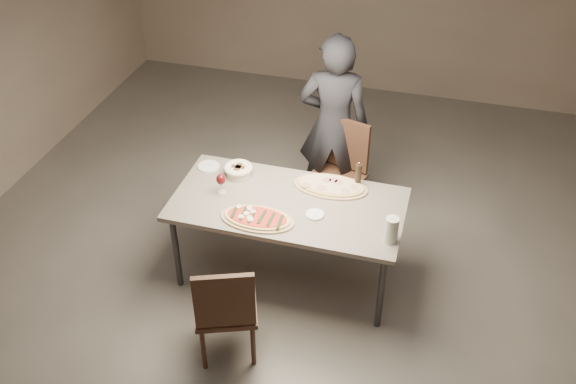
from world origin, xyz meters
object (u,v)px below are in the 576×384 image
(dining_table, at_px, (288,208))
(chair_near, at_px, (226,307))
(bread_basket, at_px, (238,169))
(carafe, at_px, (391,230))
(diner, at_px, (333,125))
(ham_pizza, at_px, (331,186))
(zucchini_pizza, at_px, (257,218))
(pepper_mill_left, at_px, (392,227))
(chair_far, at_px, (339,167))

(dining_table, distance_m, chair_near, 0.99)
(bread_basket, height_order, chair_near, chair_near)
(carafe, bearing_deg, chair_near, -144.47)
(diner, bearing_deg, ham_pizza, 93.70)
(zucchini_pizza, height_order, pepper_mill_left, pepper_mill_left)
(dining_table, bearing_deg, ham_pizza, 45.50)
(carafe, height_order, chair_far, chair_far)
(chair_near, distance_m, diner, 2.06)
(ham_pizza, distance_m, chair_far, 0.64)
(zucchini_pizza, height_order, chair_far, chair_far)
(chair_near, bearing_deg, zucchini_pizza, 67.80)
(ham_pizza, relative_size, diner, 0.35)
(ham_pizza, relative_size, chair_far, 0.62)
(zucchini_pizza, bearing_deg, dining_table, 41.55)
(dining_table, height_order, chair_near, chair_near)
(ham_pizza, height_order, pepper_mill_left, pepper_mill_left)
(dining_table, distance_m, zucchini_pizza, 0.33)
(ham_pizza, height_order, chair_far, chair_far)
(dining_table, relative_size, chair_far, 1.85)
(carafe, bearing_deg, pepper_mill_left, 90.00)
(dining_table, distance_m, carafe, 0.88)
(diner, bearing_deg, bread_basket, 45.00)
(pepper_mill_left, height_order, chair_far, chair_far)
(dining_table, height_order, bread_basket, bread_basket)
(carafe, bearing_deg, ham_pizza, 137.00)
(ham_pizza, xyz_separation_m, bread_basket, (-0.77, -0.03, 0.03))
(pepper_mill_left, height_order, chair_near, pepper_mill_left)
(ham_pizza, bearing_deg, carafe, -41.69)
(chair_far, xyz_separation_m, diner, (-0.11, 0.18, 0.32))
(dining_table, xyz_separation_m, bread_basket, (-0.49, 0.25, 0.11))
(pepper_mill_left, bearing_deg, dining_table, 166.89)
(ham_pizza, bearing_deg, pepper_mill_left, -39.14)
(chair_near, relative_size, diner, 0.53)
(carafe, height_order, chair_near, carafe)
(dining_table, relative_size, zucchini_pizza, 3.17)
(zucchini_pizza, relative_size, ham_pizza, 0.95)
(dining_table, distance_m, diner, 1.07)
(bread_basket, height_order, chair_far, chair_far)
(chair_far, bearing_deg, ham_pizza, 109.95)
(chair_near, distance_m, chair_far, 1.88)
(pepper_mill_left, bearing_deg, chair_far, 119.36)
(bread_basket, relative_size, diner, 0.14)
(bread_basket, bearing_deg, chair_far, 40.88)
(ham_pizza, height_order, bread_basket, bread_basket)
(ham_pizza, xyz_separation_m, pepper_mill_left, (0.55, -0.47, 0.07))
(pepper_mill_left, relative_size, chair_near, 0.21)
(ham_pizza, xyz_separation_m, chair_near, (-0.45, -1.24, -0.26))
(chair_far, bearing_deg, pepper_mill_left, 134.79)
(chair_near, height_order, chair_far, chair_far)
(bread_basket, relative_size, chair_near, 0.26)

